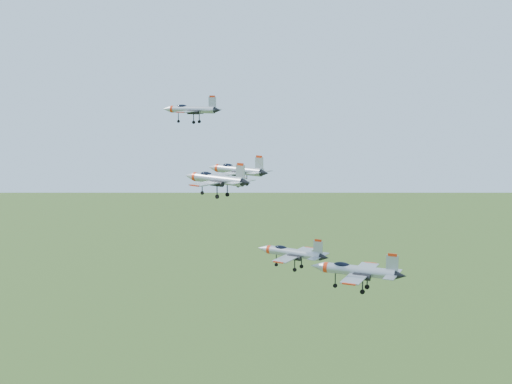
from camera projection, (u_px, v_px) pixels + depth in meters
The scene contains 5 objects.
jet_lead at pixel (191, 109), 135.88m from camera, with size 12.67×10.61×3.39m.
jet_left_high at pixel (237, 170), 122.85m from camera, with size 13.40×11.11×3.58m.
jet_right_high at pixel (216, 179), 104.81m from camera, with size 12.79×10.60×3.42m.
jet_left_low at pixel (291, 252), 120.63m from camera, with size 13.66×11.24×3.66m.
jet_right_low at pixel (356, 270), 99.62m from camera, with size 13.88×11.62×3.72m.
Camera 1 is at (62.44, -98.98, 165.32)m, focal length 50.00 mm.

